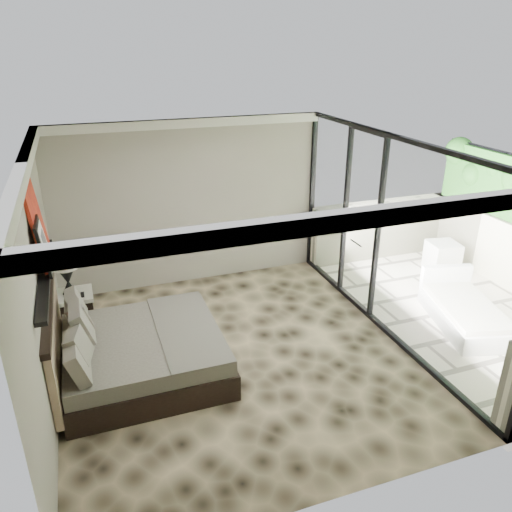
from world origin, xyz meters
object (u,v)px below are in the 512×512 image
object	(u,v)px
nightstand	(76,309)
lounger	(464,312)
ottoman	(442,256)
table_lamp	(66,268)
bed	(135,352)

from	to	relation	value
nightstand	lounger	world-z (taller)	lounger
ottoman	table_lamp	bearing A→B (deg)	178.28
nightstand	table_lamp	xyz separation A→B (m)	(-0.05, 0.03, 0.67)
bed	ottoman	xyz separation A→B (m)	(5.76, 1.36, -0.08)
bed	ottoman	size ratio (longest dim) A/B	3.96
table_lamp	lounger	xyz separation A→B (m)	(5.50, -1.93, -0.73)
nightstand	lounger	size ratio (longest dim) A/B	0.30
table_lamp	ottoman	bearing A→B (deg)	-1.72
bed	table_lamp	bearing A→B (deg)	114.99
bed	ottoman	bearing A→B (deg)	13.32
lounger	nightstand	bearing A→B (deg)	175.79
lounger	table_lamp	bearing A→B (deg)	175.66
nightstand	ottoman	size ratio (longest dim) A/B	1.03
ottoman	lounger	size ratio (longest dim) A/B	0.29
table_lamp	nightstand	bearing A→B (deg)	-32.18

